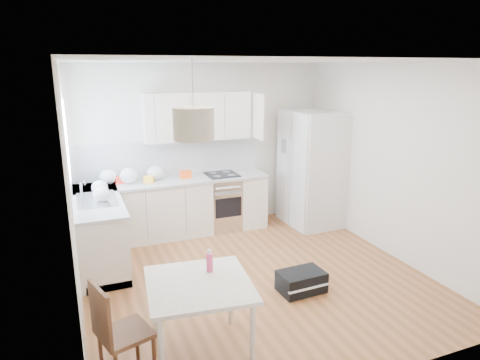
# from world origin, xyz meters

# --- Properties ---
(floor) EXTENTS (4.20, 4.20, 0.00)m
(floor) POSITION_xyz_m (0.00, 0.00, 0.00)
(floor) COLOR brown
(floor) RESTS_ON ground
(ceiling) EXTENTS (4.20, 4.20, 0.00)m
(ceiling) POSITION_xyz_m (0.00, 0.00, 2.70)
(ceiling) COLOR white
(ceiling) RESTS_ON wall_back
(wall_back) EXTENTS (4.20, 0.00, 4.20)m
(wall_back) POSITION_xyz_m (0.00, 2.10, 1.35)
(wall_back) COLOR silver
(wall_back) RESTS_ON floor
(wall_left) EXTENTS (0.00, 4.20, 4.20)m
(wall_left) POSITION_xyz_m (-2.10, 0.00, 1.35)
(wall_left) COLOR silver
(wall_left) RESTS_ON floor
(wall_right) EXTENTS (0.00, 4.20, 4.20)m
(wall_right) POSITION_xyz_m (2.10, 0.00, 1.35)
(wall_right) COLOR silver
(wall_right) RESTS_ON floor
(window_glassblock) EXTENTS (0.02, 1.00, 1.00)m
(window_glassblock) POSITION_xyz_m (-2.09, 1.15, 1.75)
(window_glassblock) COLOR #BFE0F9
(window_glassblock) RESTS_ON wall_left
(cabinets_back) EXTENTS (3.00, 0.60, 0.88)m
(cabinets_back) POSITION_xyz_m (-0.60, 1.80, 0.44)
(cabinets_back) COLOR silver
(cabinets_back) RESTS_ON floor
(cabinets_left) EXTENTS (0.60, 1.80, 0.88)m
(cabinets_left) POSITION_xyz_m (-1.80, 1.20, 0.44)
(cabinets_left) COLOR silver
(cabinets_left) RESTS_ON floor
(counter_back) EXTENTS (3.02, 0.64, 0.04)m
(counter_back) POSITION_xyz_m (-0.60, 1.80, 0.90)
(counter_back) COLOR #B3B6B8
(counter_back) RESTS_ON cabinets_back
(counter_left) EXTENTS (0.64, 1.82, 0.04)m
(counter_left) POSITION_xyz_m (-1.80, 1.20, 0.90)
(counter_left) COLOR #B3B6B8
(counter_left) RESTS_ON cabinets_left
(backsplash_back) EXTENTS (3.00, 0.01, 0.58)m
(backsplash_back) POSITION_xyz_m (-0.60, 2.09, 1.21)
(backsplash_back) COLOR white
(backsplash_back) RESTS_ON wall_back
(backsplash_left) EXTENTS (0.01, 1.80, 0.58)m
(backsplash_left) POSITION_xyz_m (-2.09, 1.20, 1.21)
(backsplash_left) COLOR white
(backsplash_left) RESTS_ON wall_left
(upper_cabinets) EXTENTS (1.70, 0.32, 0.75)m
(upper_cabinets) POSITION_xyz_m (-0.15, 1.94, 1.88)
(upper_cabinets) COLOR silver
(upper_cabinets) RESTS_ON wall_back
(range_oven) EXTENTS (0.50, 0.61, 0.88)m
(range_oven) POSITION_xyz_m (0.20, 1.80, 0.44)
(range_oven) COLOR silver
(range_oven) RESTS_ON floor
(sink) EXTENTS (0.50, 0.80, 0.16)m
(sink) POSITION_xyz_m (-1.80, 1.15, 0.92)
(sink) COLOR silver
(sink) RESTS_ON counter_left
(refrigerator) EXTENTS (0.94, 0.99, 1.93)m
(refrigerator) POSITION_xyz_m (1.70, 1.45, 0.97)
(refrigerator) COLOR white
(refrigerator) RESTS_ON floor
(dining_table) EXTENTS (1.03, 1.03, 0.74)m
(dining_table) POSITION_xyz_m (-1.09, -1.20, 0.66)
(dining_table) COLOR beige
(dining_table) RESTS_ON floor
(dining_chair) EXTENTS (0.50, 0.50, 0.95)m
(dining_chair) POSITION_xyz_m (-1.77, -1.30, 0.47)
(dining_chair) COLOR #4A2916
(dining_chair) RESTS_ON floor
(drink_bottle) EXTENTS (0.08, 0.08, 0.22)m
(drink_bottle) POSITION_xyz_m (-0.92, -1.02, 0.85)
(drink_bottle) COLOR #E23E71
(drink_bottle) RESTS_ON dining_table
(gym_bag) EXTENTS (0.56, 0.38, 0.25)m
(gym_bag) POSITION_xyz_m (0.38, -0.54, 0.13)
(gym_bag) COLOR black
(gym_bag) RESTS_ON floor
(pendant_lamp) EXTENTS (0.35, 0.35, 0.27)m
(pendant_lamp) POSITION_xyz_m (-1.09, -1.17, 2.18)
(pendant_lamp) COLOR #B6A98C
(pendant_lamp) RESTS_ON ceiling
(grocery_bag_a) EXTENTS (0.25, 0.22, 0.23)m
(grocery_bag_a) POSITION_xyz_m (-1.58, 1.89, 1.03)
(grocery_bag_a) COLOR white
(grocery_bag_a) RESTS_ON counter_back
(grocery_bag_b) EXTENTS (0.27, 0.23, 0.25)m
(grocery_bag_b) POSITION_xyz_m (-1.28, 1.82, 1.04)
(grocery_bag_b) COLOR white
(grocery_bag_b) RESTS_ON counter_back
(grocery_bag_c) EXTENTS (0.25, 0.21, 0.22)m
(grocery_bag_c) POSITION_xyz_m (-0.88, 1.87, 1.03)
(grocery_bag_c) COLOR white
(grocery_bag_c) RESTS_ON counter_back
(grocery_bag_d) EXTENTS (0.22, 0.19, 0.20)m
(grocery_bag_d) POSITION_xyz_m (-1.74, 1.40, 1.02)
(grocery_bag_d) COLOR white
(grocery_bag_d) RESTS_ON counter_back
(grocery_bag_e) EXTENTS (0.22, 0.19, 0.20)m
(grocery_bag_e) POSITION_xyz_m (-1.74, 1.05, 1.02)
(grocery_bag_e) COLOR white
(grocery_bag_e) RESTS_ON counter_left
(snack_orange) EXTENTS (0.18, 0.11, 0.12)m
(snack_orange) POSITION_xyz_m (-0.40, 1.82, 0.98)
(snack_orange) COLOR #F25015
(snack_orange) RESTS_ON counter_back
(snack_yellow) EXTENTS (0.17, 0.15, 0.10)m
(snack_yellow) POSITION_xyz_m (-0.99, 1.76, 0.97)
(snack_yellow) COLOR gold
(snack_yellow) RESTS_ON counter_back
(snack_red) EXTENTS (0.17, 0.12, 0.11)m
(snack_red) POSITION_xyz_m (-1.41, 1.88, 0.98)
(snack_red) COLOR red
(snack_red) RESTS_ON counter_back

